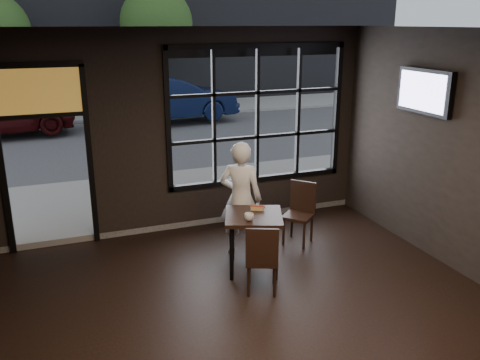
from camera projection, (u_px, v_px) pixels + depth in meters
name	position (u px, v px, depth m)	size (l,w,h in m)	color
floor	(279.00, 347.00, 5.34)	(6.00, 7.00, 0.02)	black
ceiling	(288.00, 28.00, 4.38)	(6.00, 7.00, 0.02)	black
window_frame	(257.00, 115.00, 8.33)	(3.06, 0.12, 2.28)	black
stained_transom	(38.00, 91.00, 7.04)	(1.20, 0.06, 0.70)	orange
street_asphalt	(85.00, 87.00, 26.74)	(60.00, 41.00, 0.04)	#545456
cafe_table	(253.00, 242.00, 6.88)	(0.75, 0.75, 0.81)	black
chair_near	(262.00, 257.00, 6.32)	(0.40, 0.40, 0.92)	black
chair_window	(298.00, 214.00, 7.70)	(0.41, 0.41, 0.94)	black
man	(241.00, 199.00, 7.25)	(0.61, 0.40, 1.68)	silver
hotdog	(257.00, 208.00, 6.92)	(0.20, 0.08, 0.06)	tan
cup	(249.00, 217.00, 6.55)	(0.12, 0.12, 0.10)	silver
tv	(424.00, 91.00, 7.07)	(0.12, 1.06, 0.62)	black
navy_car	(169.00, 99.00, 16.70)	(1.55, 4.45, 1.47)	black
tree_right	(156.00, 23.00, 18.72)	(2.66, 2.66, 4.54)	#332114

